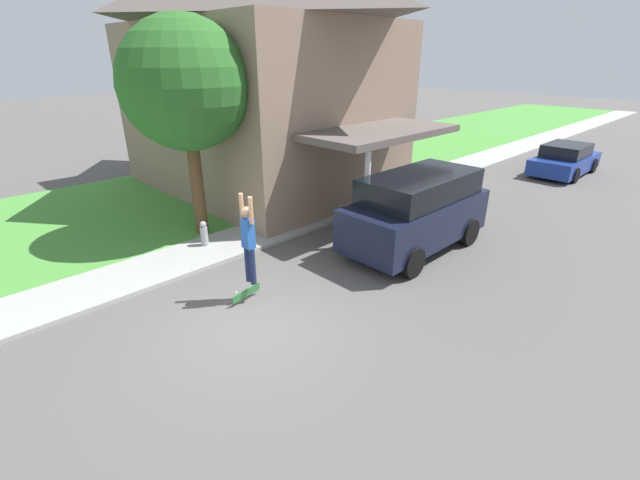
% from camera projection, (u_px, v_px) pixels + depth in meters
% --- Properties ---
extents(ground_plane, '(120.00, 120.00, 0.00)m').
position_uv_depth(ground_plane, '(252.00, 323.00, 8.70)').
color(ground_plane, '#54514F').
extents(lawn, '(10.00, 80.00, 0.08)m').
position_uv_depth(lawn, '(256.00, 185.00, 17.78)').
color(lawn, '#478E38').
rests_on(lawn, ground_plane).
extents(sidewalk, '(1.80, 80.00, 0.10)m').
position_uv_depth(sidewalk, '(331.00, 210.00, 14.89)').
color(sidewalk, '#9E9E99').
rests_on(sidewalk, ground_plane).
extents(house, '(12.38, 7.90, 8.62)m').
position_uv_depth(house, '(258.00, 68.00, 16.02)').
color(house, '#89705B').
rests_on(house, lawn).
extents(lawn_tree_near, '(3.47, 3.47, 5.95)m').
position_uv_depth(lawn_tree_near, '(185.00, 85.00, 11.27)').
color(lawn_tree_near, brown).
rests_on(lawn_tree_near, lawn).
extents(suv_parked, '(2.08, 4.48, 2.13)m').
position_uv_depth(suv_parked, '(417.00, 210.00, 11.58)').
color(suv_parked, black).
rests_on(suv_parked, ground_plane).
extents(car_down_street, '(1.95, 4.18, 1.37)m').
position_uv_depth(car_down_street, '(565.00, 160.00, 19.30)').
color(car_down_street, navy).
rests_on(car_down_street, ground_plane).
extents(skateboarder, '(0.41, 0.23, 1.98)m').
position_uv_depth(skateboarder, '(248.00, 239.00, 8.92)').
color(skateboarder, '#192347').
rests_on(skateboarder, ground_plane).
extents(skateboard, '(0.20, 0.77, 0.25)m').
position_uv_depth(skateboard, '(246.00, 293.00, 9.41)').
color(skateboard, '#337F3D').
rests_on(skateboard, ground_plane).
extents(fire_hydrant, '(0.20, 0.20, 0.71)m').
position_uv_depth(fire_hydrant, '(204.00, 234.00, 11.87)').
color(fire_hydrant, '#99999E').
rests_on(fire_hydrant, sidewalk).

